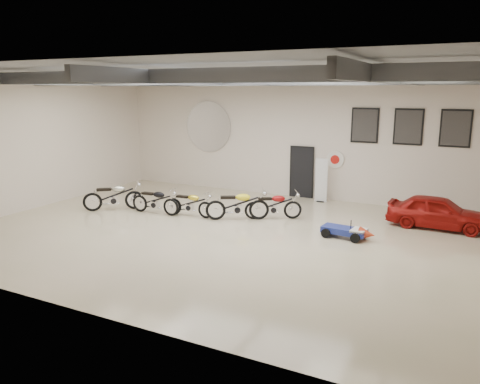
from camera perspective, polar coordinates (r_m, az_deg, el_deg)
The scene contains 19 objects.
floor at distance 14.88m, azimuth -2.09°, elevation -5.03°, with size 16.00×12.00×0.01m, color beige.
ceiling at distance 14.21m, azimuth -2.25°, elevation 14.59°, with size 16.00×12.00×0.01m, color slate.
back_wall at distance 19.76m, azimuth 6.33°, elevation 6.64°, with size 16.00×0.02×5.00m, color beige.
left_wall at distance 19.48m, azimuth -23.34°, elevation 5.63°, with size 0.02×12.00×5.00m, color beige.
ceiling_beams at distance 14.21m, azimuth -2.24°, elevation 13.58°, with size 15.80×11.80×0.32m, color #56595E, non-canonical shape.
door at distance 19.75m, azimuth 7.53°, elevation 2.36°, with size 0.92×0.08×2.10m, color black.
logo_plaque at distance 21.42m, azimuth -3.87°, elevation 7.94°, with size 2.30×0.06×1.16m, color silver, non-canonical shape.
poster_left at distance 18.84m, azimuth 14.98°, elevation 7.86°, with size 1.05×0.08×1.35m, color black, non-canonical shape.
poster_mid at distance 18.58m, azimuth 19.84°, elevation 7.49°, with size 1.05×0.08×1.35m, color black, non-canonical shape.
poster_right at distance 18.45m, azimuth 24.80°, elevation 7.05°, with size 1.05×0.08×1.35m, color black, non-canonical shape.
oil_sign at distance 19.24m, azimuth 11.53°, elevation 3.91°, with size 0.72×0.10×0.72m, color white, non-canonical shape.
banner_stand at distance 19.05m, azimuth 9.89°, elevation 1.47°, with size 0.49×0.20×1.81m, color white, non-canonical shape.
motorcycle_silver at distance 18.15m, azimuth -15.19°, elevation -0.41°, with size 2.18×0.68×1.13m, color silver, non-canonical shape.
motorcycle_black at distance 17.32m, azimuth -10.33°, elevation -0.98°, with size 1.95×0.61×1.02m, color silver, non-canonical shape.
motorcycle_gold at distance 16.79m, azimuth -6.17°, elevation -1.35°, with size 1.87×0.58×0.97m, color silver, non-canonical shape.
motorcycle_yellow at distance 16.23m, azimuth -0.33°, elevation -1.48°, with size 2.16×0.67×1.12m, color silver, non-canonical shape.
motorcycle_red at distance 16.37m, azimuth 4.08°, elevation -1.57°, with size 1.97×0.61×1.02m, color silver, non-canonical shape.
go_kart at distance 14.66m, azimuth 13.11°, elevation -4.41°, with size 1.65×0.74×0.60m, color navy, non-canonical shape.
vintage_car at distance 16.60m, azimuth 22.98°, elevation -2.25°, with size 3.18×1.28×1.08m, color #9B110E.
Camera 1 is at (6.88, -12.43, 4.45)m, focal length 35.00 mm.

